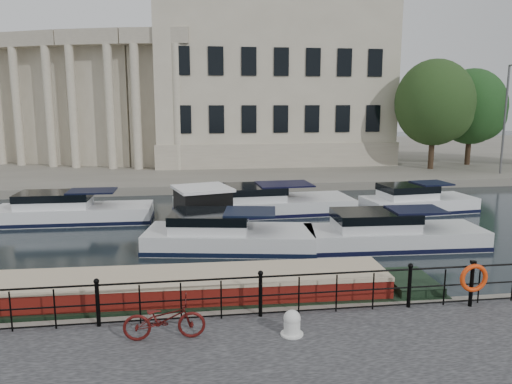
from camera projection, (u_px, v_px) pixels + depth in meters
ground_plane at (249, 302)px, 15.05m from camera, size 160.00×160.00×0.00m
far_bank at (202, 156)px, 52.97m from camera, size 120.00×42.00×0.55m
railing at (260, 292)px, 12.64m from camera, size 24.14×0.14×1.22m
civic_building at (191, 90)px, 47.43m from camera, size 53.55×31.84×16.85m
bicycle at (164, 319)px, 11.45m from camera, size 1.88×0.67×0.98m
mooring_bollard at (292, 323)px, 11.69m from camera, size 0.54×0.54×0.61m
life_ring_post at (473, 279)px, 13.17m from camera, size 0.78×0.20×1.27m
narrowboat at (158, 304)px, 14.00m from camera, size 16.33×2.66×1.59m
harbour_hut at (203, 212)px, 22.92m from camera, size 3.87×3.48×2.20m
cabin_cruisers at (265, 218)px, 24.27m from camera, size 25.21×10.23×1.99m
trees at (498, 106)px, 40.70m from camera, size 18.00×8.89×8.84m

